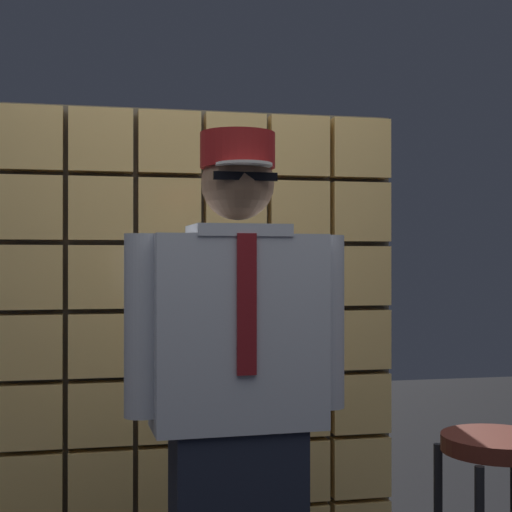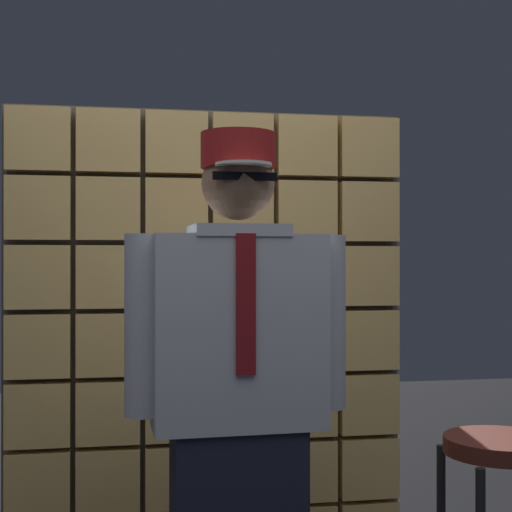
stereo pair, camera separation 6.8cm
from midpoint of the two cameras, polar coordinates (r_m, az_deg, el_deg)
The scene contains 3 objects.
glass_block_wall at distance 3.20m, azimuth -4.69°, elevation -6.49°, with size 1.68×0.10×1.96m.
standing_person at distance 2.29m, azimuth -2.26°, elevation -11.06°, with size 0.67×0.29×1.68m.
bar_stool at distance 2.50m, azimuth 16.96°, elevation -17.21°, with size 0.34×0.34×0.77m.
Camera 1 is at (-0.43, -1.71, 1.31)m, focal length 53.24 mm.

